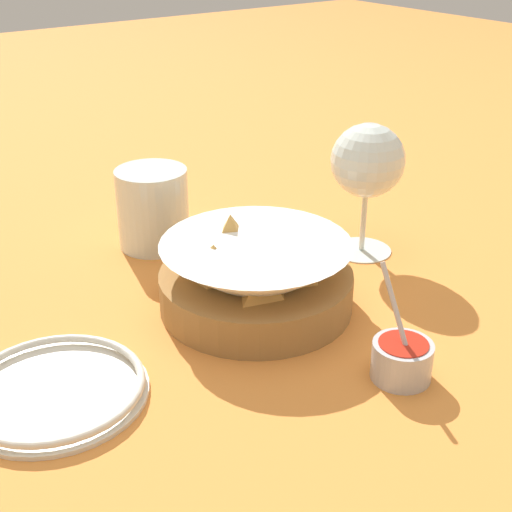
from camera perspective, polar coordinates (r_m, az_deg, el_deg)
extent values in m
plane|color=orange|center=(0.81, -1.42, -3.88)|extent=(4.00, 4.00, 0.00)
cylinder|color=olive|center=(0.79, 0.00, -2.70)|extent=(0.21, 0.21, 0.04)
cone|color=white|center=(0.78, 0.00, -1.48)|extent=(0.21, 0.21, 0.08)
cylinder|color=#3D842D|center=(0.79, 0.00, -2.57)|extent=(0.16, 0.16, 0.01)
pyramid|color=gold|center=(0.80, -2.04, 1.14)|extent=(0.07, 0.09, 0.07)
pyramid|color=gold|center=(0.76, -3.37, -0.91)|extent=(0.09, 0.09, 0.05)
pyramid|color=gold|center=(0.74, 0.50, -2.43)|extent=(0.08, 0.09, 0.05)
pyramid|color=gold|center=(0.77, 3.36, -1.16)|extent=(0.07, 0.09, 0.05)
pyramid|color=gold|center=(0.78, 0.00, -0.71)|extent=(0.08, 0.09, 0.05)
cylinder|color=#B7B7BC|center=(0.69, 11.58, -8.20)|extent=(0.06, 0.06, 0.04)
cylinder|color=red|center=(0.69, 11.63, -7.75)|extent=(0.05, 0.05, 0.03)
cylinder|color=#B7B7BC|center=(0.68, 11.29, -4.88)|extent=(0.06, 0.01, 0.10)
cylinder|color=silver|center=(0.94, 8.42, 0.52)|extent=(0.08, 0.08, 0.00)
cylinder|color=silver|center=(0.92, 8.59, 2.87)|extent=(0.01, 0.01, 0.08)
sphere|color=silver|center=(0.89, 8.94, 7.56)|extent=(0.09, 0.09, 0.09)
sphere|color=#E5B77F|center=(0.89, 8.89, 6.86)|extent=(0.06, 0.06, 0.06)
cylinder|color=silver|center=(0.93, -8.11, 3.85)|extent=(0.09, 0.09, 0.10)
cylinder|color=gold|center=(0.94, -8.06, 3.15)|extent=(0.08, 0.08, 0.07)
torus|color=silver|center=(0.97, -9.54, 4.88)|extent=(0.07, 0.01, 0.07)
cylinder|color=silver|center=(0.69, -15.81, -10.40)|extent=(0.17, 0.17, 0.01)
torus|color=silver|center=(0.69, -15.88, -9.96)|extent=(0.17, 0.17, 0.01)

